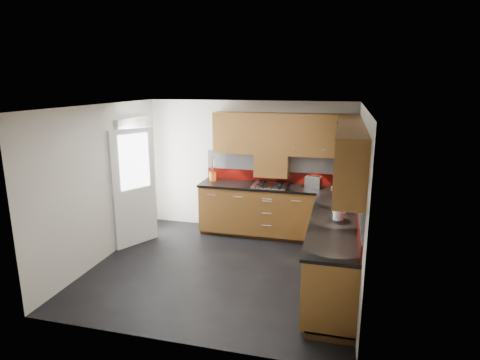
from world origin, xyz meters
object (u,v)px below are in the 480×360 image
(toaster, at_px, (314,182))
(gas_hob, at_px, (270,185))
(food_processor, at_px, (339,202))
(utensil_pot, at_px, (213,175))

(toaster, bearing_deg, gas_hob, -172.22)
(gas_hob, relative_size, food_processor, 1.96)
(gas_hob, distance_m, toaster, 0.76)
(utensil_pot, xyz_separation_m, toaster, (1.85, -0.03, -0.01))
(gas_hob, xyz_separation_m, food_processor, (1.20, -1.20, 0.13))
(utensil_pot, bearing_deg, gas_hob, -6.69)
(utensil_pot, relative_size, toaster, 1.51)
(toaster, distance_m, food_processor, 1.38)
(toaster, bearing_deg, food_processor, -70.87)
(gas_hob, bearing_deg, food_processor, -45.03)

